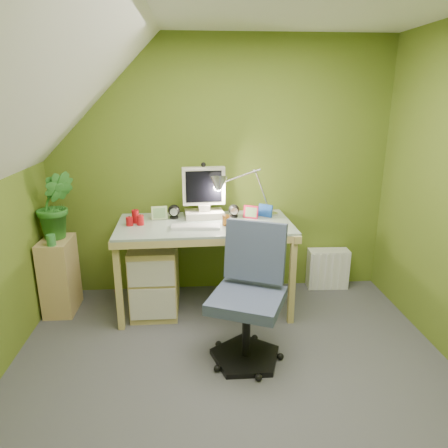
{
  "coord_description": "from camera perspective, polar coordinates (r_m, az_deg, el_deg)",
  "views": [
    {
      "loc": [
        -0.24,
        -2.25,
        1.86
      ],
      "look_at": [
        0.0,
        1.0,
        0.85
      ],
      "focal_mm": 33.0,
      "sensor_mm": 36.0,
      "label": 1
    }
  ],
  "objects": [
    {
      "name": "photo_frame_red",
      "position": [
        3.72,
        3.74,
        1.68
      ],
      "size": [
        0.13,
        0.08,
        0.12
      ],
      "primitive_type": "cube",
      "rotation": [
        0.0,
        0.0,
        -0.46
      ],
      "color": "red",
      "rests_on": "desk"
    },
    {
      "name": "speaker_left",
      "position": [
        3.72,
        -6.93,
        1.73
      ],
      "size": [
        0.12,
        0.12,
        0.13
      ],
      "primitive_type": null,
      "rotation": [
        0.0,
        0.0,
        -0.1
      ],
      "color": "black",
      "rests_on": "desk"
    },
    {
      "name": "mouse",
      "position": [
        3.47,
        3.65,
        -0.07
      ],
      "size": [
        0.12,
        0.08,
        0.04
      ],
      "primitive_type": "ellipsoid",
      "rotation": [
        0.0,
        0.0,
        0.08
      ],
      "color": "white",
      "rests_on": "mousepad"
    },
    {
      "name": "desk",
      "position": [
        3.72,
        -2.6,
        -5.81
      ],
      "size": [
        1.53,
        0.8,
        0.81
      ],
      "primitive_type": null,
      "rotation": [
        0.0,
        0.0,
        0.03
      ],
      "color": "tan",
      "rests_on": "floor"
    },
    {
      "name": "radiator",
      "position": [
        4.31,
        14.16,
        -6.01
      ],
      "size": [
        0.4,
        0.17,
        0.4
      ],
      "primitive_type": "cube",
      "rotation": [
        0.0,
        0.0,
        -0.04
      ],
      "color": "white",
      "rests_on": "floor"
    },
    {
      "name": "slope_ceiling",
      "position": [
        2.37,
        -23.85,
        15.65
      ],
      "size": [
        1.1,
        3.2,
        1.1
      ],
      "primitive_type": "cube",
      "color": "white",
      "rests_on": "wall_left"
    },
    {
      "name": "floor",
      "position": [
        2.93,
        1.56,
        -22.32
      ],
      "size": [
        3.2,
        3.2,
        0.01
      ],
      "primitive_type": "cube",
      "color": "#4D4D51",
      "rests_on": "ground"
    },
    {
      "name": "green_cup",
      "position": [
        3.69,
        -22.82,
        -2.08
      ],
      "size": [
        0.08,
        0.08,
        0.09
      ],
      "primitive_type": "cylinder",
      "rotation": [
        0.0,
        0.0,
        -0.04
      ],
      "color": "#38873E",
      "rests_on": "side_ledge"
    },
    {
      "name": "side_ledge",
      "position": [
        3.96,
        -21.8,
        -6.65
      ],
      "size": [
        0.25,
        0.39,
        0.68
      ],
      "primitive_type": "cube",
      "color": "tan",
      "rests_on": "floor"
    },
    {
      "name": "monitor",
      "position": [
        3.7,
        -2.82,
        4.55
      ],
      "size": [
        0.37,
        0.23,
        0.48
      ],
      "primitive_type": null,
      "rotation": [
        0.0,
        0.0,
        0.09
      ],
      "color": "beige",
      "rests_on": "desk"
    },
    {
      "name": "photo_frame_green",
      "position": [
        3.71,
        -8.94,
        1.53
      ],
      "size": [
        0.14,
        0.04,
        0.12
      ],
      "primitive_type": "cube",
      "rotation": [
        0.0,
        0.0,
        0.13
      ],
      "color": "#B5CE8E",
      "rests_on": "desk"
    },
    {
      "name": "amber_tumbler",
      "position": [
        3.5,
        0.29,
        0.51
      ],
      "size": [
        0.07,
        0.07,
        0.09
      ],
      "primitive_type": "cylinder",
      "rotation": [
        0.0,
        0.0,
        -0.03
      ],
      "color": "#8B4F14",
      "rests_on": "desk"
    },
    {
      "name": "mousepad",
      "position": [
        3.48,
        3.65,
        -0.33
      ],
      "size": [
        0.28,
        0.21,
        0.01
      ],
      "primitive_type": "cube",
      "rotation": [
        0.0,
        0.0,
        0.1
      ],
      "color": "red",
      "rests_on": "desk"
    },
    {
      "name": "speaker_right",
      "position": [
        3.74,
        1.37,
        1.83
      ],
      "size": [
        0.12,
        0.12,
        0.12
      ],
      "primitive_type": null,
      "rotation": [
        0.0,
        0.0,
        -0.2
      ],
      "color": "black",
      "rests_on": "desk"
    },
    {
      "name": "photo_frame_blue",
      "position": [
        3.78,
        5.76,
        1.87
      ],
      "size": [
        0.12,
        0.09,
        0.11
      ],
      "primitive_type": "cube",
      "rotation": [
        0.0,
        0.0,
        -0.63
      ],
      "color": "#16449B",
      "rests_on": "desk"
    },
    {
      "name": "keyboard",
      "position": [
        3.45,
        -3.95,
        -0.39
      ],
      "size": [
        0.41,
        0.15,
        0.02
      ],
      "primitive_type": "cube",
      "rotation": [
        0.0,
        0.0,
        -0.04
      ],
      "color": "silver",
      "rests_on": "desk"
    },
    {
      "name": "wall_back",
      "position": [
        3.91,
        -0.65,
        7.51
      ],
      "size": [
        3.2,
        0.01,
        2.4
      ],
      "primitive_type": "cube",
      "color": "olive",
      "rests_on": "floor"
    },
    {
      "name": "candle_cluster",
      "position": [
        3.61,
        -12.26,
        0.85
      ],
      "size": [
        0.18,
        0.16,
        0.11
      ],
      "primitive_type": null,
      "rotation": [
        0.0,
        0.0,
        -0.24
      ],
      "color": "#B20F14",
      "rests_on": "desk"
    },
    {
      "name": "desk_lamp",
      "position": [
        3.72,
        4.15,
        5.85
      ],
      "size": [
        0.63,
        0.33,
        0.64
      ],
      "primitive_type": null,
      "rotation": [
        0.0,
        0.0,
        -0.12
      ],
      "color": "silver",
      "rests_on": "desk"
    },
    {
      "name": "task_chair",
      "position": [
        2.95,
        3.19,
        -10.18
      ],
      "size": [
        0.73,
        0.73,
        1.0
      ],
      "primitive_type": null,
      "rotation": [
        0.0,
        0.0,
        -0.41
      ],
      "color": "#404B69",
      "rests_on": "floor"
    },
    {
      "name": "wall_front",
      "position": [
        0.95,
        13.08,
        -26.92
      ],
      "size": [
        3.2,
        0.01,
        2.4
      ],
      "primitive_type": "cube",
      "color": "olive",
      "rests_on": "floor"
    },
    {
      "name": "potted_plant",
      "position": [
        3.8,
        -22.3,
        2.45
      ],
      "size": [
        0.38,
        0.33,
        0.59
      ],
      "primitive_type": "imported",
      "rotation": [
        0.0,
        0.0,
        0.23
      ],
      "color": "#2B7125",
      "rests_on": "side_ledge"
    }
  ]
}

